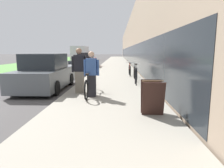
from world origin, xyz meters
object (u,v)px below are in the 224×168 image
object	(u,v)px
moving_truck	(81,53)
tandem_bicycle	(90,85)
sandwich_board_sign	(152,97)
parked_sedan_far	(86,61)
person_rider	(92,74)
person_bystander	(79,71)
vintage_roadster_curbside	(74,69)
parked_sedan_curbside	(46,74)
cruiser_bike_nearest	(135,73)
bike_rack_hoop	(136,74)
cruiser_bike_middle	(130,70)

from	to	relation	value
moving_truck	tandem_bicycle	bearing A→B (deg)	-78.94
tandem_bicycle	sandwich_board_sign	distance (m)	3.02
sandwich_board_sign	parked_sedan_far	bearing A→B (deg)	104.81
person_rider	moving_truck	xyz separation A→B (m)	(-6.17, 31.29, 0.43)
person_bystander	vintage_roadster_curbside	size ratio (longest dim) A/B	0.41
person_rider	person_bystander	world-z (taller)	person_bystander
parked_sedan_curbside	parked_sedan_far	xyz separation A→B (m)	(-0.13, 12.59, -0.01)
person_rider	moving_truck	world-z (taller)	moving_truck
cruiser_bike_nearest	parked_sedan_curbside	xyz separation A→B (m)	(-4.30, -2.41, 0.23)
moving_truck	parked_sedan_curbside	bearing A→B (deg)	-82.63
sandwich_board_sign	moving_truck	size ratio (longest dim) A/B	0.12
bike_rack_hoop	sandwich_board_sign	xyz separation A→B (m)	(0.02, -4.66, -0.06)
bike_rack_hoop	parked_sedan_far	distance (m)	12.54
tandem_bicycle	bike_rack_hoop	xyz separation A→B (m)	(1.95, 2.37, 0.14)
person_rider	parked_sedan_curbside	world-z (taller)	person_rider
cruiser_bike_nearest	parked_sedan_far	world-z (taller)	parked_sedan_far
person_rider	parked_sedan_far	distance (m)	14.66
person_bystander	moving_truck	bearing A→B (deg)	100.37
cruiser_bike_nearest	moving_truck	xyz separation A→B (m)	(-8.11, 27.03, 0.84)
person_rider	bike_rack_hoop	world-z (taller)	person_rider
person_rider	person_bystander	bearing A→B (deg)	129.58
sandwich_board_sign	cruiser_bike_nearest	bearing A→B (deg)	89.16
tandem_bicycle	moving_truck	xyz separation A→B (m)	(-6.05, 30.98, 0.87)
bike_rack_hoop	person_rider	bearing A→B (deg)	-124.50
cruiser_bike_nearest	vintage_roadster_curbside	distance (m)	5.84
parked_sedan_curbside	parked_sedan_far	world-z (taller)	parked_sedan_curbside
moving_truck	bike_rack_hoop	bearing A→B (deg)	-74.37
person_bystander	cruiser_bike_middle	bearing A→B (deg)	68.18
sandwich_board_sign	parked_sedan_far	world-z (taller)	parked_sedan_far
tandem_bicycle	sandwich_board_sign	xyz separation A→B (m)	(1.97, -2.29, 0.07)
parked_sedan_far	parked_sedan_curbside	bearing A→B (deg)	-89.40
person_rider	parked_sedan_curbside	size ratio (longest dim) A/B	0.39
cruiser_bike_nearest	moving_truck	distance (m)	28.23
parked_sedan_far	tandem_bicycle	bearing A→B (deg)	-80.46
cruiser_bike_nearest	parked_sedan_curbside	world-z (taller)	parked_sedan_curbside
parked_sedan_far	vintage_roadster_curbside	bearing A→B (deg)	-89.33
person_rider	sandwich_board_sign	size ratio (longest dim) A/B	1.82
bike_rack_hoop	cruiser_bike_nearest	world-z (taller)	cruiser_bike_nearest
parked_sedan_curbside	moving_truck	bearing A→B (deg)	97.37
person_bystander	parked_sedan_curbside	distance (m)	2.14
cruiser_bike_middle	parked_sedan_far	distance (m)	9.00
tandem_bicycle	cruiser_bike_middle	xyz separation A→B (m)	(1.87, 6.21, -0.00)
cruiser_bike_middle	sandwich_board_sign	size ratio (longest dim) A/B	1.88
cruiser_bike_nearest	sandwich_board_sign	xyz separation A→B (m)	(-0.09, -6.25, 0.04)
bike_rack_hoop	cruiser_bike_nearest	xyz separation A→B (m)	(0.11, 1.59, -0.11)
person_rider	parked_sedan_far	world-z (taller)	person_rider
vintage_roadster_curbside	parked_sedan_curbside	bearing A→B (deg)	-89.47
moving_truck	person_rider	bearing A→B (deg)	-78.85
parked_sedan_far	moving_truck	distance (m)	17.25
person_bystander	bike_rack_hoop	world-z (taller)	person_bystander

